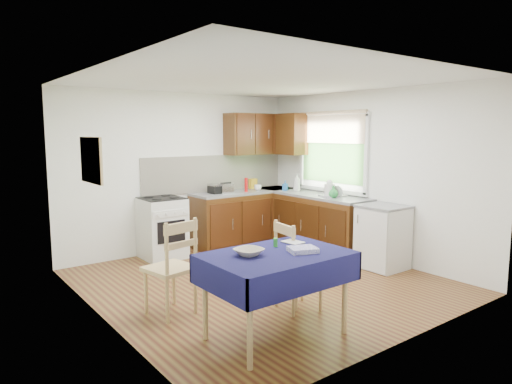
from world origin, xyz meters
TOP-DOWN VIEW (x-y plane):
  - floor at (0.00, 0.00)m, footprint 4.20×4.20m
  - ceiling at (0.00, 0.00)m, footprint 4.00×4.20m
  - wall_back at (0.00, 2.10)m, footprint 4.00×0.02m
  - wall_front at (0.00, -2.10)m, footprint 4.00×0.02m
  - wall_left at (-2.00, 0.00)m, footprint 0.02×4.20m
  - wall_right at (2.00, 0.00)m, footprint 0.02×4.20m
  - base_cabinets at (1.36, 1.26)m, footprint 1.90×2.30m
  - worktop_back at (1.05, 1.80)m, footprint 1.90×0.60m
  - worktop_right at (1.70, 0.65)m, footprint 0.60×1.70m
  - worktop_corner at (1.70, 1.80)m, footprint 0.60×0.60m
  - splashback at (0.65, 2.08)m, footprint 2.70×0.02m
  - upper_cabinets at (1.52, 1.80)m, footprint 1.20×0.85m
  - stove at (-0.50, 1.80)m, footprint 0.60×0.61m
  - window at (1.97, 0.70)m, footprint 0.04×1.48m
  - fridge at (1.70, -0.55)m, footprint 0.58×0.60m
  - corkboard at (-1.97, 0.30)m, footprint 0.04×0.62m
  - dining_table at (-0.86, -1.31)m, footprint 1.30×0.88m
  - chair_far at (-1.37, -0.28)m, footprint 0.52×0.52m
  - chair_near at (-0.28, -0.93)m, footprint 0.48×0.48m
  - toaster at (0.60, 1.71)m, footprint 0.23×0.14m
  - sandwich_press at (0.50, 1.81)m, footprint 0.27×0.23m
  - sauce_bottle at (0.98, 1.69)m, footprint 0.05×0.05m
  - yellow_packet at (1.33, 1.96)m, footprint 0.15×0.12m
  - dish_rack at (1.74, 0.43)m, footprint 0.37×0.28m
  - kettle at (1.64, 0.42)m, footprint 0.16×0.16m
  - cup at (1.23, 1.69)m, footprint 0.15×0.15m
  - soap_bottle_a at (1.68, 1.20)m, footprint 0.14×0.14m
  - soap_bottle_b at (1.59, 1.40)m, footprint 0.10×0.10m
  - soap_bottle_c at (1.60, 0.30)m, footprint 0.18×0.18m
  - plate_bowl at (-1.10, -1.21)m, footprint 0.28×0.28m
  - book at (-0.55, -1.12)m, footprint 0.17×0.22m
  - spice_jar at (-0.71, -1.12)m, footprint 0.04×0.04m
  - tea_towel at (-0.64, -1.42)m, footprint 0.30×0.27m

SIDE VIEW (x-z plane):
  - floor at x=0.00m, z-range 0.00..0.00m
  - base_cabinets at x=1.36m, z-range 0.00..0.86m
  - fridge at x=1.70m, z-range 0.00..0.88m
  - stove at x=-0.50m, z-range 0.00..0.92m
  - chair_near at x=-0.28m, z-range 0.03..0.98m
  - chair_far at x=-1.37m, z-range 0.03..1.04m
  - dining_table at x=-0.86m, z-range 0.29..1.08m
  - book at x=-0.55m, z-range 0.79..0.81m
  - tea_towel at x=-0.64m, z-range 0.79..0.84m
  - plate_bowl at x=-1.10m, z-range 0.79..0.85m
  - spice_jar at x=-0.71m, z-range 0.79..0.87m
  - worktop_back at x=1.05m, z-range 0.86..0.90m
  - worktop_right at x=1.70m, z-range 0.86..0.90m
  - worktop_corner at x=1.70m, z-range 0.86..0.90m
  - dish_rack at x=1.74m, z-range 0.83..1.01m
  - cup at x=1.23m, z-range 0.90..1.00m
  - sandwich_press at x=0.50m, z-range 0.90..1.05m
  - toaster at x=0.60m, z-range 0.89..1.07m
  - soap_bottle_b at x=1.59m, z-range 0.90..1.07m
  - yellow_packet at x=1.33m, z-range 0.90..1.07m
  - soap_bottle_c at x=1.60m, z-range 0.90..1.08m
  - sauce_bottle at x=0.98m, z-range 0.90..1.13m
  - kettle at x=1.64m, z-range 0.88..1.15m
  - soap_bottle_a at x=1.68m, z-range 0.90..1.20m
  - splashback at x=0.65m, z-range 0.90..1.50m
  - wall_back at x=0.00m, z-range 0.00..2.50m
  - wall_front at x=0.00m, z-range 0.00..2.50m
  - wall_left at x=-2.00m, z-range 0.00..2.50m
  - wall_right at x=2.00m, z-range 0.00..2.50m
  - corkboard at x=-1.97m, z-range 1.36..1.83m
  - window at x=1.97m, z-range 1.02..2.28m
  - upper_cabinets at x=1.52m, z-range 1.50..2.20m
  - ceiling at x=0.00m, z-range 2.49..2.51m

